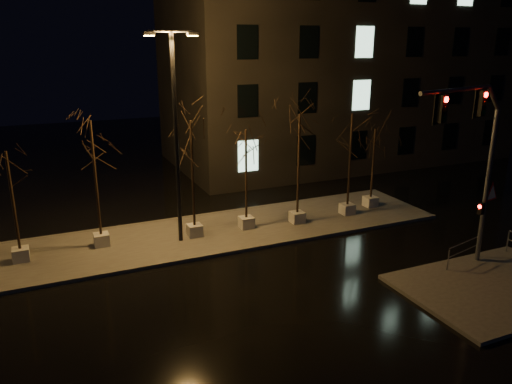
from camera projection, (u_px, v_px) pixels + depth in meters
name	position (u px, v px, depth m)	size (l,w,h in m)	color
ground	(275.00, 287.00, 18.79)	(90.00, 90.00, 0.00)	black
median	(220.00, 232.00, 24.01)	(22.00, 5.00, 0.15)	#47443F
sidewalk_corner	(496.00, 287.00, 18.60)	(7.00, 5.00, 0.15)	#47443F
building	(338.00, 60.00, 37.77)	(25.00, 12.00, 15.00)	black
tree_0	(9.00, 177.00, 19.63)	(1.80, 1.80, 4.75)	#B9B6AD
tree_1	(93.00, 149.00, 20.94)	(1.80, 1.80, 5.75)	#B9B6AD
tree_2	(192.00, 147.00, 22.08)	(1.80, 1.80, 5.54)	#B9B6AD
tree_3	(246.00, 152.00, 23.22)	(1.80, 1.80, 4.95)	#B9B6AD
tree_4	(299.00, 139.00, 23.79)	(1.80, 1.80, 5.59)	#B9B6AD
tree_5	(351.00, 137.00, 25.05)	(1.80, 1.80, 5.42)	#B9B6AD
tree_6	(374.00, 146.00, 26.49)	(1.80, 1.80, 4.41)	#B9B6AD
traffic_signal_mast	(476.00, 152.00, 18.71)	(5.77, 1.42, 7.21)	slate
streetlight_main	(176.00, 125.00, 21.26)	(2.28, 0.33, 9.15)	black
guard_rail_a	(464.00, 249.00, 20.27)	(2.10, 0.54, 0.93)	slate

